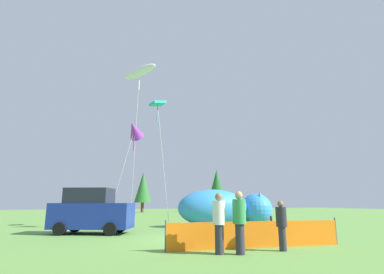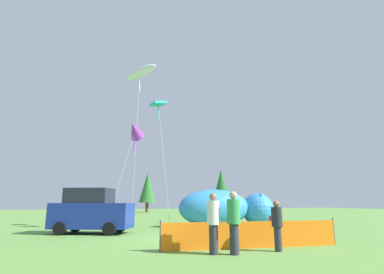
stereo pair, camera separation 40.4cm
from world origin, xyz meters
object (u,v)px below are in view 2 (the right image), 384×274
Objects in this scene: parked_car at (92,211)px; spectator_in_black_shirt at (213,220)px; spectator_in_red_shirt at (234,219)px; inflatable_cat at (225,209)px; folding_chair at (267,225)px; spectator_in_grey_shirt at (277,223)px; kite_white_ghost at (140,73)px; kite_purple_delta at (135,130)px; kite_teal_diamond at (158,106)px.

parked_car is 2.34× the size of spectator_in_black_shirt.
spectator_in_black_shirt is at bearing 158.72° from spectator_in_red_shirt.
folding_chair is at bearing -89.15° from inflatable_cat.
folding_chair is 4.69m from spectator_in_grey_shirt.
spectator_in_grey_shirt is at bearing -69.88° from kite_white_ghost.
kite_purple_delta is (-3.70, 9.66, 5.13)m from spectator_in_grey_shirt.
inflatable_cat is at bearing 1.58° from kite_white_ghost.
kite_teal_diamond is 2.52m from kite_white_ghost.
parked_car is 0.65× the size of inflatable_cat.
spectator_in_red_shirt reaches higher than folding_chair.
inflatable_cat reaches higher than parked_car.
kite_teal_diamond is (-4.24, 6.18, 7.47)m from folding_chair.
spectator_in_grey_shirt is at bearing -69.03° from kite_purple_delta.
kite_purple_delta is at bearing -174.98° from inflatable_cat.
kite_purple_delta is 0.81× the size of kite_teal_diamond.
parked_car is at bearing -0.33° from folding_chair.
spectator_in_red_shirt is at bearing -108.47° from inflatable_cat.
kite_white_ghost is (-1.30, 9.55, 8.92)m from spectator_in_black_shirt.
inflatable_cat is 3.58× the size of spectator_in_black_shirt.
kite_purple_delta is at bearing 169.80° from kite_white_ghost.
kite_teal_diamond is 0.80× the size of kite_white_ghost.
kite_purple_delta reaches higher than spectator_in_red_shirt.
parked_car is at bearing -145.94° from kite_teal_diamond.
inflatable_cat is at bearing 1.25° from kite_purple_delta.
kite_white_ghost is (-1.43, -0.70, 1.95)m from kite_teal_diamond.
parked_car is at bearing -139.26° from kite_purple_delta.
kite_white_ghost reaches higher than inflatable_cat.
kite_teal_diamond is (1.60, 0.67, 1.97)m from kite_purple_delta.
inflatable_cat is at bearing 76.08° from spectator_in_grey_shirt.
spectator_in_red_shirt is (-4.07, -9.94, -0.06)m from inflatable_cat.
kite_purple_delta is 2.63m from kite_teal_diamond.
parked_car is 8.62m from inflatable_cat.
parked_car is 2.27× the size of spectator_in_red_shirt.
inflatable_cat is (8.37, 2.06, 0.00)m from parked_car.
kite_white_ghost reaches higher than kite_purple_delta.
parked_car is 0.42× the size of kite_white_ghost.
inflatable_cat is at bearing -6.73° from kite_teal_diamond.
folding_chair is 0.14× the size of inflatable_cat.
kite_white_ghost reaches higher than parked_car.
spectator_in_red_shirt is 1.65m from spectator_in_grey_shirt.
kite_white_ghost is (-1.89, 9.78, 8.89)m from spectator_in_red_shirt.
inflatable_cat is (0.29, 5.64, 0.59)m from folding_chair.
folding_chair is at bearing -2.08° from parked_car.
kite_white_ghost is at bearing -174.64° from inflatable_cat.
folding_chair is 5.75m from spectator_in_red_shirt.
inflatable_cat reaches higher than folding_chair.
kite_teal_diamond reaches higher than spectator_in_grey_shirt.
kite_white_ghost reaches higher than spectator_in_black_shirt.
spectator_in_grey_shirt is at bearing 86.33° from folding_chair.
kite_teal_diamond is (-0.46, 10.48, 6.95)m from spectator_in_red_shirt.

